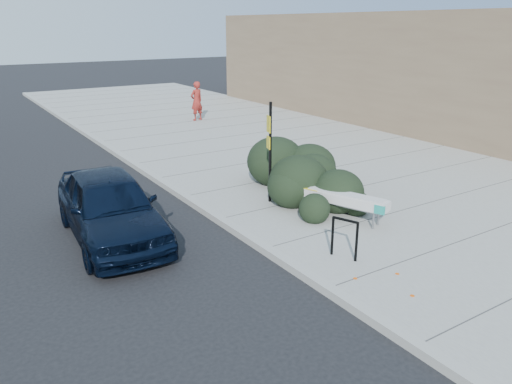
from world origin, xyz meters
TOP-DOWN VIEW (x-y plane):
  - ground at (0.00, 0.00)m, footprint 120.00×120.00m
  - sidewalk_near at (5.60, 5.00)m, footprint 11.20×50.00m
  - curb_near at (0.00, 5.00)m, footprint 0.22×50.00m
  - bench at (2.45, 0.35)m, footprint 1.17×2.19m
  - bike_rack at (1.02, -1.22)m, footprint 0.25×0.54m
  - sign_post at (1.66, 2.40)m, footprint 0.15×0.30m
  - hedge at (2.76, 2.50)m, footprint 2.97×4.66m
  - sedan_navy at (-2.50, 2.62)m, footprint 2.13×4.67m
  - pedestrian at (5.39, 14.13)m, footprint 0.77×0.60m

SIDE VIEW (x-z plane):
  - ground at x=0.00m, z-range 0.00..0.00m
  - sidewalk_near at x=5.60m, z-range 0.00..0.15m
  - curb_near at x=0.00m, z-range 0.00..0.17m
  - bike_rack at x=1.02m, z-range 0.24..1.08m
  - bench at x=2.45m, z-range 0.34..0.99m
  - sedan_navy at x=-2.50m, z-range 0.00..1.55m
  - hedge at x=2.76m, z-range 0.15..1.77m
  - pedestrian at x=5.39m, z-range 0.15..2.03m
  - sign_post at x=1.66m, z-range 0.33..2.97m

